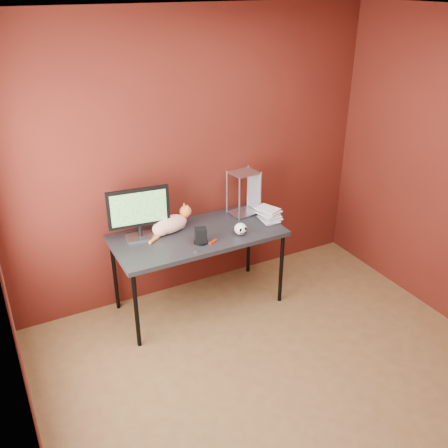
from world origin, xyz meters
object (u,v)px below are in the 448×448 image
desk (198,239)px  monitor (139,211)px  cat (171,224)px  skull_mug (241,229)px  speaker (201,236)px  book_stack (264,158)px

desk → monitor: 0.58m
cat → skull_mug: cat is taller
monitor → cat: (0.27, -0.02, -0.18)m
speaker → book_stack: size_ratio=0.11×
desk → skull_mug: skull_mug is taller
cat → book_stack: book_stack is taller
book_stack → desk: bearing=176.0°
monitor → cat: 0.33m
desk → cat: size_ratio=3.22×
skull_mug → speaker: speaker is taller
desk → monitor: (-0.47, 0.16, 0.31)m
cat → book_stack: size_ratio=0.38×
monitor → skull_mug: bearing=-17.0°
monitor → speaker: (0.42, -0.33, -0.19)m
monitor → book_stack: (1.10, -0.21, 0.35)m
cat → speaker: bearing=-74.4°
skull_mug → book_stack: book_stack is taller
desk → book_stack: 0.91m
speaker → monitor: bearing=160.6°
desk → book_stack: size_ratio=1.23×
monitor → skull_mug: monitor is taller
desk → speaker: bearing=-106.5°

